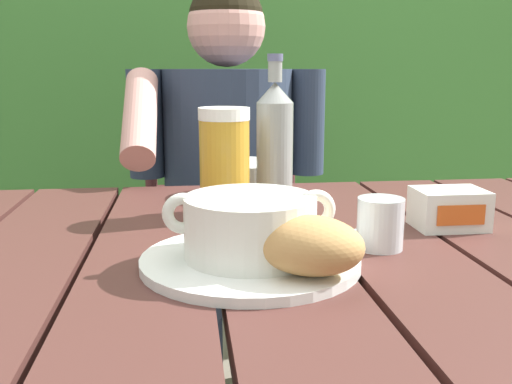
{
  "coord_description": "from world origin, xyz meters",
  "views": [
    {
      "loc": [
        -0.11,
        -0.77,
        0.99
      ],
      "look_at": [
        -0.02,
        0.01,
        0.82
      ],
      "focal_mm": 40.96,
      "sensor_mm": 36.0,
      "label": 1
    }
  ],
  "objects_px": {
    "chair_near_diner": "(225,251)",
    "person_eating": "(228,185)",
    "table_knife": "(339,233)",
    "serving_plate": "(250,261)",
    "beer_glass": "(225,163)",
    "butter_tub": "(449,209)",
    "water_glass_small": "(380,223)",
    "bread_roll": "(309,245)",
    "beer_bottle": "(275,144)",
    "diner_bowl": "(242,179)",
    "soup_bowl": "(250,225)"
  },
  "relations": [
    {
      "from": "bread_roll",
      "to": "beer_glass",
      "type": "height_order",
      "value": "beer_glass"
    },
    {
      "from": "serving_plate",
      "to": "beer_glass",
      "type": "distance_m",
      "value": 0.26
    },
    {
      "from": "beer_glass",
      "to": "beer_bottle",
      "type": "xyz_separation_m",
      "value": [
        0.09,
        0.04,
        0.02
      ]
    },
    {
      "from": "chair_near_diner",
      "to": "person_eating",
      "type": "relative_size",
      "value": 0.8
    },
    {
      "from": "diner_bowl",
      "to": "chair_near_diner",
      "type": "bearing_deg",
      "value": 90.0
    },
    {
      "from": "chair_near_diner",
      "to": "bread_roll",
      "type": "height_order",
      "value": "chair_near_diner"
    },
    {
      "from": "beer_glass",
      "to": "butter_tub",
      "type": "bearing_deg",
      "value": -18.72
    },
    {
      "from": "serving_plate",
      "to": "beer_bottle",
      "type": "height_order",
      "value": "beer_bottle"
    },
    {
      "from": "chair_near_diner",
      "to": "beer_bottle",
      "type": "height_order",
      "value": "beer_bottle"
    },
    {
      "from": "person_eating",
      "to": "serving_plate",
      "type": "xyz_separation_m",
      "value": [
        -0.03,
        -0.74,
        0.05
      ]
    },
    {
      "from": "person_eating",
      "to": "bread_roll",
      "type": "xyz_separation_m",
      "value": [
        0.03,
        -0.81,
        0.09
      ]
    },
    {
      "from": "chair_near_diner",
      "to": "diner_bowl",
      "type": "xyz_separation_m",
      "value": [
        -0.0,
        -0.54,
        0.32
      ]
    },
    {
      "from": "person_eating",
      "to": "butter_tub",
      "type": "height_order",
      "value": "person_eating"
    },
    {
      "from": "table_knife",
      "to": "serving_plate",
      "type": "bearing_deg",
      "value": -141.87
    },
    {
      "from": "serving_plate",
      "to": "diner_bowl",
      "type": "xyz_separation_m",
      "value": [
        0.03,
        0.4,
        0.03
      ]
    },
    {
      "from": "water_glass_small",
      "to": "bread_roll",
      "type": "bearing_deg",
      "value": -136.24
    },
    {
      "from": "beer_bottle",
      "to": "beer_glass",
      "type": "bearing_deg",
      "value": -155.55
    },
    {
      "from": "beer_bottle",
      "to": "butter_tub",
      "type": "relative_size",
      "value": 2.52
    },
    {
      "from": "beer_glass",
      "to": "person_eating",
      "type": "bearing_deg",
      "value": 85.4
    },
    {
      "from": "person_eating",
      "to": "water_glass_small",
      "type": "height_order",
      "value": "person_eating"
    },
    {
      "from": "water_glass_small",
      "to": "butter_tub",
      "type": "distance_m",
      "value": 0.16
    },
    {
      "from": "bread_roll",
      "to": "water_glass_small",
      "type": "distance_m",
      "value": 0.17
    },
    {
      "from": "chair_near_diner",
      "to": "diner_bowl",
      "type": "height_order",
      "value": "chair_near_diner"
    },
    {
      "from": "bread_roll",
      "to": "beer_bottle",
      "type": "distance_m",
      "value": 0.36
    },
    {
      "from": "chair_near_diner",
      "to": "beer_bottle",
      "type": "relative_size",
      "value": 3.69
    },
    {
      "from": "butter_tub",
      "to": "bread_roll",
      "type": "bearing_deg",
      "value": -141.73
    },
    {
      "from": "butter_tub",
      "to": "beer_bottle",
      "type": "bearing_deg",
      "value": 148.08
    },
    {
      "from": "bread_roll",
      "to": "diner_bowl",
      "type": "height_order",
      "value": "bread_roll"
    },
    {
      "from": "person_eating",
      "to": "beer_bottle",
      "type": "height_order",
      "value": "person_eating"
    },
    {
      "from": "chair_near_diner",
      "to": "butter_tub",
      "type": "relative_size",
      "value": 9.31
    },
    {
      "from": "water_glass_small",
      "to": "diner_bowl",
      "type": "height_order",
      "value": "water_glass_small"
    },
    {
      "from": "serving_plate",
      "to": "soup_bowl",
      "type": "relative_size",
      "value": 1.28
    },
    {
      "from": "chair_near_diner",
      "to": "soup_bowl",
      "type": "relative_size",
      "value": 4.56
    },
    {
      "from": "butter_tub",
      "to": "diner_bowl",
      "type": "xyz_separation_m",
      "value": [
        -0.29,
        0.26,
        0.0
      ]
    },
    {
      "from": "chair_near_diner",
      "to": "water_glass_small",
      "type": "bearing_deg",
      "value": -80.43
    },
    {
      "from": "soup_bowl",
      "to": "beer_bottle",
      "type": "relative_size",
      "value": 0.81
    },
    {
      "from": "table_knife",
      "to": "water_glass_small",
      "type": "bearing_deg",
      "value": -57.95
    },
    {
      "from": "beer_bottle",
      "to": "water_glass_small",
      "type": "height_order",
      "value": "beer_bottle"
    },
    {
      "from": "beer_glass",
      "to": "water_glass_small",
      "type": "xyz_separation_m",
      "value": [
        0.19,
        -0.2,
        -0.05
      ]
    },
    {
      "from": "beer_glass",
      "to": "table_knife",
      "type": "relative_size",
      "value": 1.11
    },
    {
      "from": "person_eating",
      "to": "butter_tub",
      "type": "xyz_separation_m",
      "value": [
        0.29,
        -0.6,
        0.08
      ]
    },
    {
      "from": "beer_glass",
      "to": "diner_bowl",
      "type": "height_order",
      "value": "beer_glass"
    },
    {
      "from": "chair_near_diner",
      "to": "beer_bottle",
      "type": "xyz_separation_m",
      "value": [
        0.04,
        -0.65,
        0.39
      ]
    },
    {
      "from": "serving_plate",
      "to": "bread_roll",
      "type": "xyz_separation_m",
      "value": [
        0.06,
        -0.07,
        0.04
      ]
    },
    {
      "from": "soup_bowl",
      "to": "diner_bowl",
      "type": "bearing_deg",
      "value": 85.89
    },
    {
      "from": "beer_bottle",
      "to": "water_glass_small",
      "type": "bearing_deg",
      "value": -65.95
    },
    {
      "from": "water_glass_small",
      "to": "beer_bottle",
      "type": "bearing_deg",
      "value": 114.05
    },
    {
      "from": "butter_tub",
      "to": "chair_near_diner",
      "type": "bearing_deg",
      "value": 109.61
    },
    {
      "from": "water_glass_small",
      "to": "diner_bowl",
      "type": "relative_size",
      "value": 0.47
    },
    {
      "from": "beer_bottle",
      "to": "table_knife",
      "type": "relative_size",
      "value": 1.63
    }
  ]
}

